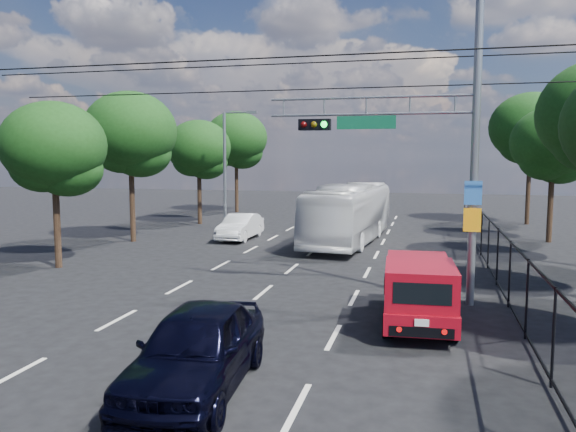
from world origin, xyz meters
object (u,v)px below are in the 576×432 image
(signal_mast, at_px, (433,130))
(white_bus, at_px, (349,213))
(navy_hatchback, at_px, (197,349))
(white_van, at_px, (240,227))
(red_pickup, at_px, (418,289))

(signal_mast, bearing_deg, white_bus, 109.23)
(signal_mast, relative_size, navy_hatchback, 1.99)
(signal_mast, xyz_separation_m, navy_hatchback, (-4.32, -7.73, -4.43))
(signal_mast, bearing_deg, white_van, 131.56)
(white_bus, bearing_deg, navy_hatchback, -86.42)
(red_pickup, distance_m, navy_hatchback, 6.75)
(white_bus, distance_m, white_van, 5.93)
(navy_hatchback, bearing_deg, white_van, 102.22)
(white_bus, bearing_deg, red_pickup, -70.38)
(navy_hatchback, bearing_deg, signal_mast, 56.63)
(white_bus, relative_size, white_van, 2.64)
(red_pickup, bearing_deg, white_bus, 105.09)
(navy_hatchback, bearing_deg, red_pickup, 49.02)
(signal_mast, xyz_separation_m, white_bus, (-4.01, 11.49, -3.72))
(signal_mast, bearing_deg, red_pickup, -96.86)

